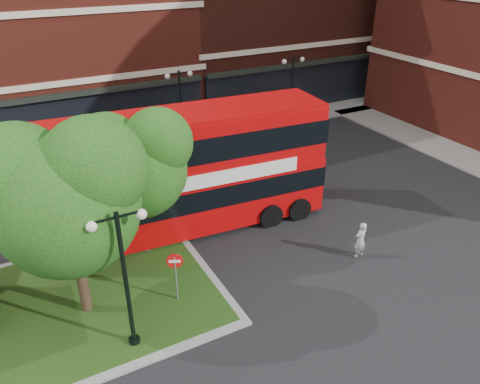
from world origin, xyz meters
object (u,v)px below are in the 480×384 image
car_white (254,127)px  woman (360,240)px  bus (185,165)px  car_silver (111,144)px

car_white → woman: bearing=172.6°
bus → car_silver: size_ratio=3.13×
bus → car_silver: bus is taller
woman → bus: bearing=-50.6°
bus → car_white: bearing=50.2°
car_silver → car_white: car_silver is taller
woman → car_white: 14.24m
car_silver → bus: bearing=-179.9°
bus → woman: (5.35, -5.47, -2.32)m
bus → car_silver: (-0.93, 9.96, -2.44)m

